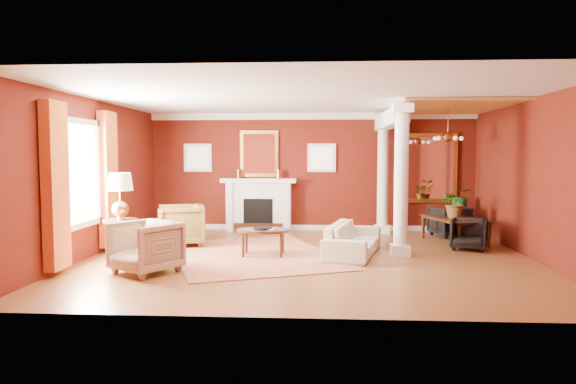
# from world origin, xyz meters

# --- Properties ---
(ground) EXTENTS (8.00, 8.00, 0.00)m
(ground) POSITION_xyz_m (0.00, 0.00, 0.00)
(ground) COLOR brown
(ground) RESTS_ON ground
(room_shell) EXTENTS (8.04, 7.04, 2.92)m
(room_shell) POSITION_xyz_m (0.00, 0.00, 2.02)
(room_shell) COLOR #5F100D
(room_shell) RESTS_ON ground
(fireplace) EXTENTS (1.85, 0.42, 1.29)m
(fireplace) POSITION_xyz_m (-1.30, 3.32, 0.65)
(fireplace) COLOR white
(fireplace) RESTS_ON ground
(overmantel_mirror) EXTENTS (0.95, 0.07, 1.15)m
(overmantel_mirror) POSITION_xyz_m (-1.30, 3.45, 1.90)
(overmantel_mirror) COLOR gold
(overmantel_mirror) RESTS_ON fireplace
(flank_window_left) EXTENTS (0.70, 0.07, 0.70)m
(flank_window_left) POSITION_xyz_m (-2.85, 3.46, 1.80)
(flank_window_left) COLOR white
(flank_window_left) RESTS_ON room_shell
(flank_window_right) EXTENTS (0.70, 0.07, 0.70)m
(flank_window_right) POSITION_xyz_m (0.25, 3.46, 1.80)
(flank_window_right) COLOR white
(flank_window_right) RESTS_ON room_shell
(left_window) EXTENTS (0.21, 2.55, 2.60)m
(left_window) POSITION_xyz_m (-3.89, -0.60, 1.42)
(left_window) COLOR white
(left_window) RESTS_ON room_shell
(column_front) EXTENTS (0.36, 0.36, 2.80)m
(column_front) POSITION_xyz_m (1.70, 0.30, 1.43)
(column_front) COLOR white
(column_front) RESTS_ON ground
(column_back) EXTENTS (0.36, 0.36, 2.80)m
(column_back) POSITION_xyz_m (1.70, 3.00, 1.43)
(column_back) COLOR white
(column_back) RESTS_ON ground
(header_beam) EXTENTS (0.30, 3.20, 0.32)m
(header_beam) POSITION_xyz_m (1.70, 1.90, 2.62)
(header_beam) COLOR white
(header_beam) RESTS_ON column_front
(amber_ceiling) EXTENTS (2.30, 3.40, 0.04)m
(amber_ceiling) POSITION_xyz_m (2.85, 1.75, 2.87)
(amber_ceiling) COLOR gold
(amber_ceiling) RESTS_ON room_shell
(dining_mirror) EXTENTS (1.30, 0.07, 1.70)m
(dining_mirror) POSITION_xyz_m (2.90, 3.45, 1.55)
(dining_mirror) COLOR gold
(dining_mirror) RESTS_ON room_shell
(chandelier) EXTENTS (0.60, 0.62, 0.75)m
(chandelier) POSITION_xyz_m (2.90, 1.80, 2.25)
(chandelier) COLOR #AD6E36
(chandelier) RESTS_ON room_shell
(crown_trim) EXTENTS (8.00, 0.08, 0.16)m
(crown_trim) POSITION_xyz_m (0.00, 3.46, 2.82)
(crown_trim) COLOR white
(crown_trim) RESTS_ON room_shell
(base_trim) EXTENTS (8.00, 0.08, 0.12)m
(base_trim) POSITION_xyz_m (0.00, 3.46, 0.06)
(base_trim) COLOR white
(base_trim) RESTS_ON ground
(rug) EXTENTS (3.97, 4.50, 0.01)m
(rug) POSITION_xyz_m (-1.08, 0.18, 0.01)
(rug) COLOR maroon
(rug) RESTS_ON ground
(sofa) EXTENTS (1.05, 2.09, 0.78)m
(sofa) POSITION_xyz_m (0.83, 0.34, 0.39)
(sofa) COLOR beige
(sofa) RESTS_ON ground
(armchair_leopard) EXTENTS (1.06, 1.10, 0.94)m
(armchair_leopard) POSITION_xyz_m (-2.65, 1.08, 0.47)
(armchair_leopard) COLOR black
(armchair_leopard) RESTS_ON ground
(armchair_stripe) EXTENTS (1.20, 1.18, 0.91)m
(armchair_stripe) POSITION_xyz_m (-2.56, -1.37, 0.45)
(armchair_stripe) COLOR tan
(armchair_stripe) RESTS_ON ground
(coffee_table) EXTENTS (0.99, 0.99, 0.50)m
(coffee_table) POSITION_xyz_m (-0.85, 0.11, 0.45)
(coffee_table) COLOR #32160E
(coffee_table) RESTS_ON ground
(coffee_book) EXTENTS (0.17, 0.06, 0.24)m
(coffee_book) POSITION_xyz_m (-0.78, 0.09, 0.62)
(coffee_book) COLOR #32160E
(coffee_book) RESTS_ON coffee_table
(side_table) EXTENTS (0.62, 0.62, 1.55)m
(side_table) POSITION_xyz_m (-3.35, -0.38, 1.05)
(side_table) COLOR #32160E
(side_table) RESTS_ON ground
(dining_table) EXTENTS (0.98, 1.62, 0.85)m
(dining_table) POSITION_xyz_m (3.11, 1.77, 0.43)
(dining_table) COLOR #32160E
(dining_table) RESTS_ON ground
(dining_chair_near) EXTENTS (0.83, 0.81, 0.68)m
(dining_chair_near) POSITION_xyz_m (3.15, 0.96, 0.34)
(dining_chair_near) COLOR black
(dining_chair_near) RESTS_ON ground
(dining_chair_far) EXTENTS (0.94, 0.91, 0.77)m
(dining_chair_far) POSITION_xyz_m (3.19, 2.63, 0.39)
(dining_chair_far) COLOR black
(dining_chair_far) RESTS_ON ground
(green_urn) EXTENTS (0.37, 0.37, 0.89)m
(green_urn) POSITION_xyz_m (3.50, 3.00, 0.35)
(green_urn) COLOR #164524
(green_urn) RESTS_ON ground
(potted_plant) EXTENTS (0.63, 0.69, 0.50)m
(potted_plant) POSITION_xyz_m (3.09, 1.80, 1.10)
(potted_plant) COLOR #26591E
(potted_plant) RESTS_ON dining_table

